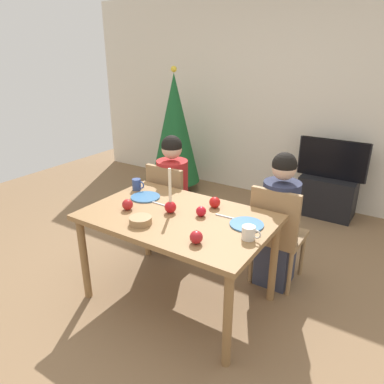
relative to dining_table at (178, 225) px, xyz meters
name	(u,v)px	position (x,y,z in m)	size (l,w,h in m)	color
ground_plane	(179,297)	(0.00, 0.00, -0.67)	(7.68, 7.68, 0.00)	brown
back_wall	(295,101)	(0.00, 2.60, 0.63)	(6.40, 0.10, 2.60)	beige
dining_table	(178,225)	(0.00, 0.00, 0.00)	(1.40, 0.90, 0.75)	olive
chair_left	(171,203)	(-0.51, 0.61, -0.15)	(0.40, 0.40, 0.90)	#99754C
chair_right	(277,231)	(0.57, 0.61, -0.15)	(0.40, 0.40, 0.90)	#99754C
person_left_child	(173,196)	(-0.51, 0.64, -0.10)	(0.30, 0.30, 1.17)	#33384C
person_right_child	(279,223)	(0.57, 0.64, -0.10)	(0.30, 0.30, 1.17)	#33384C
tv_stand	(327,196)	(0.61, 2.30, -0.43)	(0.64, 0.40, 0.48)	black
tv	(333,159)	(0.61, 2.30, 0.04)	(0.79, 0.05, 0.46)	black
christmas_tree	(175,129)	(-1.44, 2.00, 0.22)	(0.69, 0.69, 1.71)	brown
candle_centerpiece	(170,204)	(-0.07, 0.01, 0.15)	(0.09, 0.09, 0.35)	red
plate_left	(145,197)	(-0.42, 0.13, 0.09)	(0.24, 0.24, 0.01)	teal
plate_right	(247,224)	(0.50, 0.13, 0.09)	(0.24, 0.24, 0.01)	teal
mug_left	(137,184)	(-0.60, 0.24, 0.13)	(0.12, 0.08, 0.10)	#33477F
mug_right	(249,233)	(0.60, -0.04, 0.13)	(0.13, 0.09, 0.09)	silver
fork_left	(157,203)	(-0.26, 0.09, 0.09)	(0.18, 0.01, 0.01)	silver
fork_right	(226,217)	(0.32, 0.17, 0.09)	(0.18, 0.01, 0.01)	silver
bowl_walnuts	(141,220)	(-0.14, -0.26, 0.11)	(0.16, 0.16, 0.05)	#99754C
apple_near_candle	(201,211)	(0.16, 0.08, 0.12)	(0.08, 0.08, 0.08)	red
apple_by_left_plate	(196,237)	(0.34, -0.28, 0.13)	(0.09, 0.09, 0.09)	#AC1B20
apple_by_right_mug	(215,202)	(0.16, 0.27, 0.13)	(0.09, 0.09, 0.09)	red
apple_far_edge	(128,205)	(-0.38, -0.13, 0.13)	(0.09, 0.09, 0.09)	#AC1C1E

